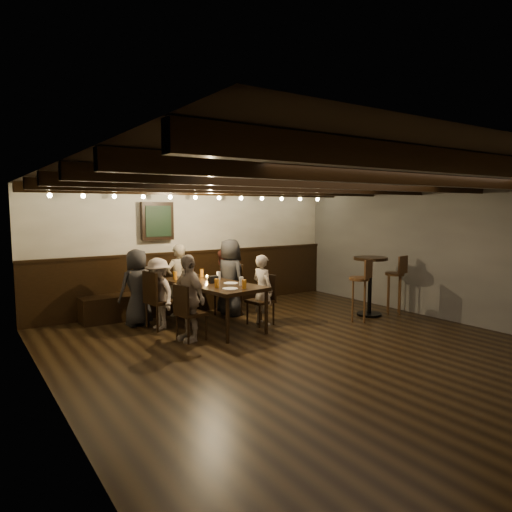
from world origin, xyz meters
TOP-DOWN VIEW (x-y plane):
  - room at (-0.29, 2.21)m, footprint 7.00×7.00m
  - dining_table at (-0.47, 1.87)m, footprint 1.15×2.10m
  - chair_left_near at (-1.24, 2.23)m, footprint 0.49×0.49m
  - chair_left_far at (-1.13, 1.34)m, footprint 0.44×0.44m
  - chair_right_near at (0.19, 2.41)m, footprint 0.49×0.49m
  - chair_right_far at (0.30, 1.52)m, footprint 0.44×0.44m
  - person_bench_left at (-1.48, 2.65)m, footprint 0.69×0.49m
  - person_bench_centre at (-0.61, 2.92)m, footprint 0.52×0.38m
  - person_bench_right at (0.31, 2.88)m, footprint 0.63×0.52m
  - person_left_near at (-1.27, 2.22)m, footprint 0.53×0.81m
  - person_left_far at (-1.16, 1.33)m, footprint 0.42×0.80m
  - person_right_near at (0.21, 2.42)m, footprint 0.54×0.75m
  - person_right_far at (0.33, 1.52)m, footprint 0.34×0.47m
  - pint_a at (-0.84, 2.53)m, footprint 0.07×0.07m
  - pint_b at (-0.31, 2.55)m, footprint 0.07×0.07m
  - pint_c at (-0.78, 1.94)m, footprint 0.07×0.07m
  - pint_d at (-0.20, 2.11)m, footprint 0.07×0.07m
  - pint_e at (-0.63, 1.40)m, footprint 0.07×0.07m
  - pint_f at (-0.20, 1.35)m, footprint 0.07×0.07m
  - pint_g at (-0.32, 1.09)m, footprint 0.07×0.07m
  - plate_near at (-0.53, 1.16)m, footprint 0.24×0.24m
  - plate_far at (-0.25, 1.60)m, footprint 0.24×0.24m
  - condiment_caddy at (-0.46, 1.82)m, footprint 0.15×0.10m
  - candle at (-0.39, 2.19)m, footprint 0.05×0.05m
  - high_top_table at (2.35, 0.94)m, footprint 0.62×0.62m
  - bar_stool_left at (1.85, 0.74)m, footprint 0.38×0.40m
  - bar_stool_right at (2.85, 0.79)m, footprint 0.36×0.38m

SIDE VIEW (x-z plane):
  - chair_right_far at x=0.30m, z-range -0.17..0.69m
  - chair_left_far at x=-1.13m, z-range -0.17..0.69m
  - chair_right_near at x=0.19m, z-range -0.18..0.77m
  - chair_left_near at x=-1.24m, z-range -0.19..0.78m
  - bar_stool_left at x=1.85m, z-range -0.14..0.97m
  - bar_stool_right at x=2.85m, z-range -0.14..0.97m
  - person_left_near at x=-1.27m, z-range 0.00..1.18m
  - person_bench_right at x=0.31m, z-range 0.00..1.19m
  - person_right_far at x=0.33m, z-range 0.00..1.20m
  - person_bench_left at x=-1.48m, z-range 0.00..1.31m
  - person_left_far at x=-1.16m, z-range 0.00..1.31m
  - person_bench_centre at x=-0.61m, z-range 0.00..1.33m
  - dining_table at x=-0.47m, z-range 0.31..1.06m
  - person_right_near at x=0.21m, z-range 0.00..1.43m
  - high_top_table at x=2.35m, z-range 0.17..1.27m
  - plate_near at x=-0.53m, z-range 0.75..0.76m
  - plate_far at x=-0.25m, z-range 0.75..0.76m
  - candle at x=-0.39m, z-range 0.75..0.80m
  - condiment_caddy at x=-0.46m, z-range 0.75..0.87m
  - pint_a at x=-0.84m, z-range 0.75..0.89m
  - pint_b at x=-0.31m, z-range 0.75..0.89m
  - pint_c at x=-0.78m, z-range 0.75..0.89m
  - pint_d at x=-0.20m, z-range 0.75..0.89m
  - pint_e at x=-0.63m, z-range 0.75..0.89m
  - pint_f at x=-0.20m, z-range 0.75..0.89m
  - pint_g at x=-0.32m, z-range 0.75..0.89m
  - room at x=-0.29m, z-range -2.43..4.57m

